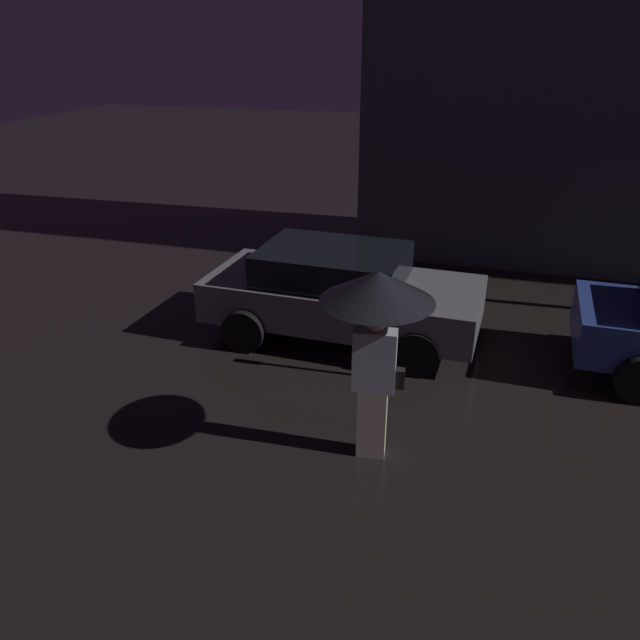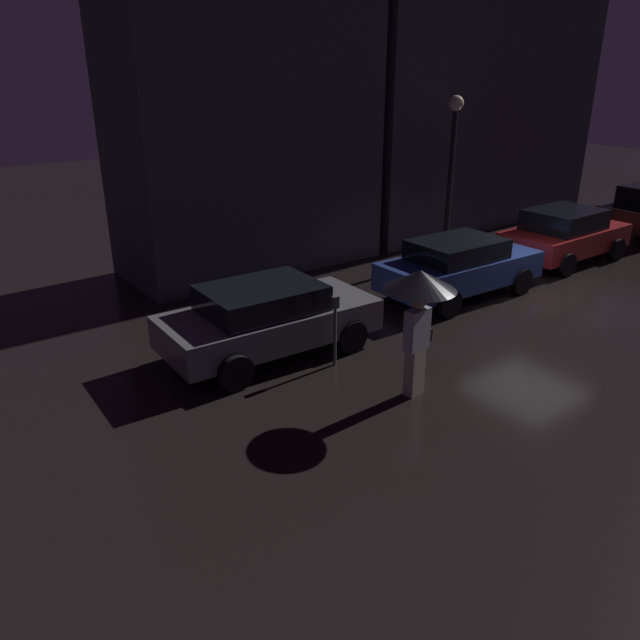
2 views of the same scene
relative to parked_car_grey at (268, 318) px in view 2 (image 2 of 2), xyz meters
name	(u,v)px [view 2 (image 2 of 2)]	position (x,y,z in m)	size (l,w,h in m)	color
ground_plane	(538,298)	(6.80, -1.25, -0.74)	(60.00, 60.00, 0.00)	black
building_facade_left	(245,78)	(2.78, 5.25, 4.12)	(6.81, 3.00, 9.72)	#3D3D47
building_facade_right	(472,83)	(11.40, 5.25, 3.87)	(9.74, 3.00, 9.23)	#3D3D47
parked_car_grey	(268,318)	(0.00, 0.00, 0.00)	(4.17, 2.01, 1.40)	slate
parked_car_blue	(459,266)	(5.38, 0.04, 0.00)	(4.13, 1.89, 1.41)	navy
parked_car_red	(564,234)	(9.98, 0.25, 0.02)	(3.92, 2.01, 1.48)	maroon
pedestrian_with_umbrella	(419,296)	(1.10, -2.82, 1.03)	(1.18, 1.18, 2.19)	beige
parking_meter	(335,323)	(0.71, -1.15, 0.09)	(0.12, 0.10, 1.35)	#4C5154
street_lamp_near	(452,152)	(7.36, 2.28, 2.26)	(0.40, 0.40, 4.44)	black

